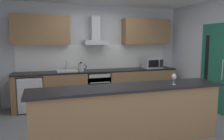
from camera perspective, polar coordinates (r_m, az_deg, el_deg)
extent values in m
cube|color=gray|center=(4.49, 1.99, -14.11)|extent=(5.79, 4.70, 0.02)
cube|color=silver|center=(6.01, -4.29, 4.17)|extent=(5.79, 0.12, 2.60)
cube|color=silver|center=(5.55, 26.65, 3.15)|extent=(0.12, 4.70, 2.60)
cube|color=white|center=(5.95, -4.12, 3.46)|extent=(4.08, 0.02, 0.66)
cube|color=olive|center=(5.76, -3.29, -4.70)|extent=(4.22, 0.60, 0.86)
cube|color=black|center=(5.68, -3.32, -0.26)|extent=(4.22, 0.60, 0.04)
cube|color=olive|center=(3.58, 4.58, -11.92)|extent=(3.03, 0.52, 0.90)
cube|color=black|center=(3.45, 4.65, -4.53)|extent=(3.13, 0.64, 0.04)
cube|color=olive|center=(5.60, -18.07, 9.85)|extent=(1.35, 0.32, 0.70)
cube|color=olive|center=(6.29, 8.90, 9.81)|extent=(1.35, 0.32, 0.70)
cube|color=#1E664C|center=(5.59, 25.21, 0.42)|extent=(0.04, 0.85, 2.05)
cube|color=black|center=(5.74, 23.45, 1.71)|extent=(0.01, 0.11, 1.31)
cylinder|color=#B7BABC|center=(5.37, 26.89, 0.07)|extent=(0.03, 0.03, 0.45)
cube|color=slate|center=(5.72, -3.92, -4.48)|extent=(0.60, 0.56, 0.80)
cube|color=black|center=(5.46, -3.14, -5.74)|extent=(0.50, 0.02, 0.48)
cube|color=#B7BABC|center=(5.38, -3.18, -1.55)|extent=(0.54, 0.02, 0.09)
cylinder|color=#B7BABC|center=(5.38, -3.07, -3.33)|extent=(0.49, 0.02, 0.02)
cube|color=white|center=(5.56, -20.46, -5.65)|extent=(0.58, 0.56, 0.85)
cube|color=silver|center=(5.28, -20.57, -6.34)|extent=(0.55, 0.02, 0.80)
cylinder|color=#B7BABC|center=(5.24, -18.18, -5.85)|extent=(0.02, 0.02, 0.38)
cube|color=#B7BABC|center=(6.18, 10.45, 1.84)|extent=(0.50, 0.36, 0.30)
cube|color=black|center=(5.99, 10.82, 1.65)|extent=(0.30, 0.02, 0.19)
cube|color=black|center=(6.11, 12.79, 1.71)|extent=(0.10, 0.01, 0.21)
cube|color=silver|center=(5.50, -11.73, -0.21)|extent=(0.50, 0.40, 0.04)
cylinder|color=#B7BABC|center=(5.62, -11.91, 1.05)|extent=(0.03, 0.03, 0.26)
cylinder|color=#B7BABC|center=(5.53, -11.85, 2.20)|extent=(0.03, 0.16, 0.03)
cylinder|color=#B7BABC|center=(5.51, -8.08, 0.69)|extent=(0.15, 0.15, 0.20)
sphere|color=black|center=(5.49, -8.10, 1.85)|extent=(0.06, 0.06, 0.06)
cone|color=#B7BABC|center=(5.48, -9.11, 1.07)|extent=(0.09, 0.04, 0.07)
torus|color=black|center=(5.52, -7.16, 0.83)|extent=(0.11, 0.02, 0.11)
cube|color=#B7BABC|center=(5.69, -4.28, 7.22)|extent=(0.62, 0.45, 0.12)
cube|color=#B7BABC|center=(5.75, -4.43, 10.81)|extent=(0.22, 0.22, 0.60)
cylinder|color=silver|center=(3.71, 15.82, -3.61)|extent=(0.07, 0.07, 0.01)
cylinder|color=silver|center=(3.70, 15.85, -2.88)|extent=(0.01, 0.01, 0.09)
ellipsoid|color=silver|center=(3.69, 15.89, -1.66)|extent=(0.08, 0.08, 0.10)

